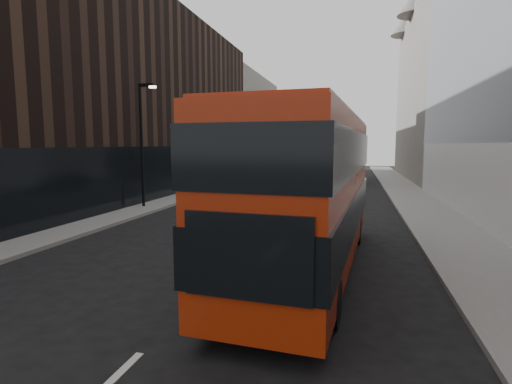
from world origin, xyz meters
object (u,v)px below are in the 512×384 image
Objects in this scene: street_lamp at (143,137)px; car_c at (331,188)px; car_a at (317,226)px; red_bus at (310,185)px; grey_bus at (339,160)px; car_b at (346,191)px.

street_lamp reaches higher than car_c.
street_lamp is 1.70× the size of car_a.
street_lamp reaches higher than red_bus.
grey_bus is at bearing 94.70° from red_bus.
red_bus reaches higher than car_c.
grey_bus reaches higher than car_a.
grey_bus is at bearing 88.20° from car_a.
street_lamp is 14.12m from red_bus.
grey_bus is at bearing 97.33° from car_b.
car_c is (-1.09, 1.80, 0.02)m from car_b.
street_lamp reaches higher than car_a.
grey_bus is at bearing 87.57° from car_c.
car_c is (-0.31, 13.89, -0.04)m from car_a.
car_b is (1.11, -16.08, -1.45)m from grey_bus.
street_lamp is 13.33m from car_b.
car_a is at bearing -29.65° from street_lamp.
car_b is at bearing 83.83° from car_a.
grey_bus reaches higher than car_c.
grey_bus is (-0.41, 31.34, -0.46)m from red_bus.
car_b is (11.32, 6.09, -3.54)m from street_lamp.
car_a is at bearing 95.33° from red_bus.
car_c is (-0.39, 17.05, -1.89)m from red_bus.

